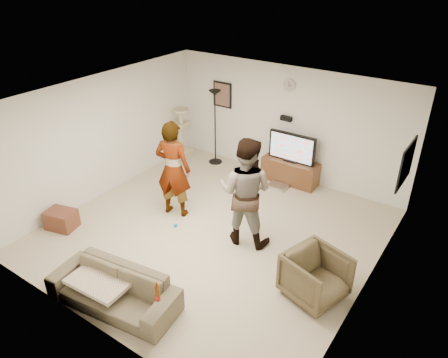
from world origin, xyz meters
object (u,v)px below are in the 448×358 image
Objects in this scene: cat_tree at (181,133)px; side_table at (61,219)px; floor_lamp at (215,128)px; beer_bottle at (157,293)px; person_left at (173,169)px; armchair at (315,276)px; tv at (292,147)px; sofa at (113,289)px; person_right at (245,192)px; tv_stand at (290,171)px.

cat_tree is 3.67m from side_table.
beer_bottle is (2.44, -4.68, -0.21)m from floor_lamp.
floor_lamp is 2.39m from person_left.
floor_lamp is 1.38× the size of cat_tree.
floor_lamp reaches higher than armchair.
tv is 4.25× the size of beer_bottle.
tv is 4.83m from beer_bottle.
floor_lamp is 0.93m from cat_tree.
armchair reaches higher than side_table.
sofa is at bearing -71.68° from floor_lamp.
sofa is at bearing -19.29° from side_table.
person_right reaches higher than beer_bottle.
beer_bottle is (0.89, 0.00, 0.41)m from sofa.
cat_tree is (-2.81, -0.37, -0.19)m from tv.
cat_tree is (-0.86, -0.24, -0.24)m from floor_lamp.
tv is 1.30× the size of armchair.
side_table is (-2.99, -1.61, -0.80)m from person_right.
beer_bottle reaches higher than side_table.
tv is at bearing -132.09° from person_left.
floor_lamp reaches higher than sofa.
person_left is 2.33× the size of armchair.
tv_stand is at bearing 77.74° from sofa.
tv is 0.82× the size of cat_tree.
beer_bottle is at bearing 112.01° from person_left.
person_right reaches higher than tv_stand.
tv_stand is 1.17× the size of tv.
cat_tree reaches higher than tv_stand.
floor_lamp reaches higher than tv.
armchair is at bearing -57.51° from tv.
tv reaches higher than sofa.
floor_lamp is 7.15× the size of beer_bottle.
beer_bottle is (3.30, -4.44, 0.04)m from cat_tree.
person_right is at bearing -33.06° from cat_tree.
floor_lamp is 3.20m from person_right.
cat_tree is at bearing 92.05° from side_table.
side_table is at bearing -87.95° from cat_tree.
person_left is (-1.27, -2.41, 0.69)m from tv_stand.
tv is 0.59× the size of floor_lamp.
armchair reaches higher than tv_stand.
person_left is 3.29m from armchair.
beer_bottle reaches higher than tv_stand.
person_right reaches higher than tv.
tv is 4.86m from side_table.
person_left is 2.26m from side_table.
floor_lamp is 5.28m from beer_bottle.
person_right is at bearing -45.24° from floor_lamp.
beer_bottle is at bearing 158.68° from armchair.
floor_lamp is at bearing 70.24° from armchair.
beer_bottle is (0.49, -4.80, -0.15)m from tv.
tv reaches higher than tv_stand.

